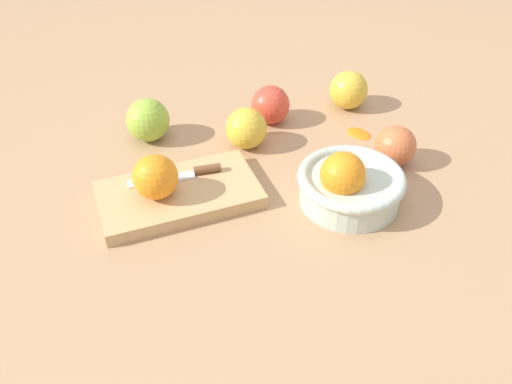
# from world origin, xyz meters

# --- Properties ---
(ground_plane) EXTENTS (2.40, 2.40, 0.00)m
(ground_plane) POSITION_xyz_m (0.00, 0.00, 0.00)
(ground_plane) COLOR tan
(bowl) EXTENTS (0.17, 0.17, 0.10)m
(bowl) POSITION_xyz_m (-0.13, 0.10, 0.04)
(bowl) COLOR beige
(bowl) RESTS_ON ground_plane
(cutting_board) EXTENTS (0.28, 0.18, 0.02)m
(cutting_board) POSITION_xyz_m (0.14, 0.04, 0.01)
(cutting_board) COLOR tan
(cutting_board) RESTS_ON ground_plane
(orange_on_board) EXTENTS (0.07, 0.07, 0.07)m
(orange_on_board) POSITION_xyz_m (0.17, 0.04, 0.06)
(orange_on_board) COLOR orange
(orange_on_board) RESTS_ON cutting_board
(knife) EXTENTS (0.16, 0.03, 0.01)m
(knife) POSITION_xyz_m (0.12, 0.00, 0.03)
(knife) COLOR silver
(knife) RESTS_ON cutting_board
(apple_mid_left) EXTENTS (0.07, 0.07, 0.07)m
(apple_mid_left) POSITION_xyz_m (-0.25, 0.01, 0.04)
(apple_mid_left) COLOR #CC6638
(apple_mid_left) RESTS_ON ground_plane
(apple_front_left) EXTENTS (0.08, 0.08, 0.08)m
(apple_front_left) POSITION_xyz_m (-0.23, -0.20, 0.04)
(apple_front_left) COLOR gold
(apple_front_left) RESTS_ON ground_plane
(apple_front_center) EXTENTS (0.08, 0.08, 0.08)m
(apple_front_center) POSITION_xyz_m (0.00, -0.10, 0.04)
(apple_front_center) COLOR gold
(apple_front_center) RESTS_ON ground_plane
(apple_front_left_2) EXTENTS (0.08, 0.08, 0.08)m
(apple_front_left_2) POSITION_xyz_m (-0.06, -0.17, 0.04)
(apple_front_left_2) COLOR #D6422D
(apple_front_left_2) RESTS_ON ground_plane
(apple_front_right) EXTENTS (0.08, 0.08, 0.08)m
(apple_front_right) POSITION_xyz_m (0.17, -0.16, 0.04)
(apple_front_right) COLOR #8EB738
(apple_front_right) RESTS_ON ground_plane
(citrus_peel) EXTENTS (0.06, 0.06, 0.01)m
(citrus_peel) POSITION_xyz_m (-0.22, -0.09, 0.00)
(citrus_peel) COLOR orange
(citrus_peel) RESTS_ON ground_plane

